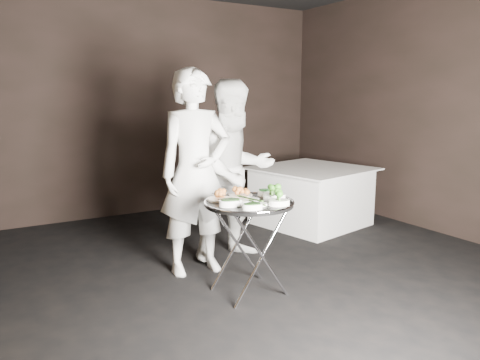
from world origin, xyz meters
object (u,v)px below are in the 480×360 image
tray_stand (249,243)px  waiter_right (235,171)px  dining_table (311,196)px  waiter_left (196,172)px  serving_tray (249,203)px

tray_stand → waiter_right: 1.01m
tray_stand → waiter_right: size_ratio=0.43×
tray_stand → dining_table: size_ratio=0.60×
tray_stand → waiter_left: (-0.16, 0.68, 0.52)m
tray_stand → dining_table: 2.30m
tray_stand → serving_tray: (-0.00, -0.00, 0.35)m
tray_stand → waiter_left: bearing=103.6°
waiter_right → dining_table: (1.46, 0.60, -0.53)m
serving_tray → waiter_left: (-0.16, 0.68, 0.17)m
tray_stand → dining_table: tray_stand is taller
serving_tray → waiter_right: size_ratio=0.41×
serving_tray → dining_table: 2.34m
serving_tray → waiter_right: waiter_right is taller
tray_stand → waiter_left: size_ratio=0.41×
tray_stand → serving_tray: size_ratio=1.04×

